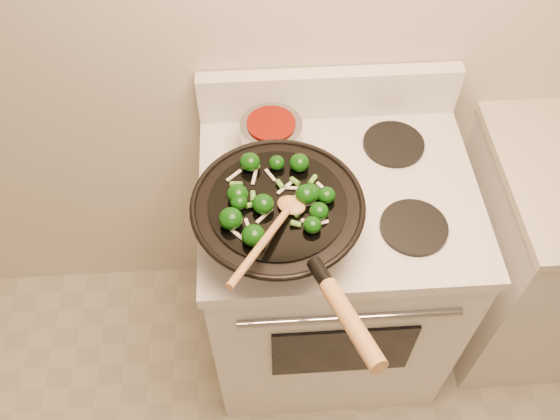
{
  "coord_description": "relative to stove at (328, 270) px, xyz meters",
  "views": [
    {
      "loc": [
        -0.32,
        0.15,
        2.21
      ],
      "look_at": [
        -0.27,
        1.02,
        1.04
      ],
      "focal_mm": 38.0,
      "sensor_mm": 36.0,
      "label": 1
    }
  ],
  "objects": [
    {
      "name": "saucepan",
      "position": [
        -0.18,
        0.15,
        0.51
      ],
      "size": [
        0.18,
        0.28,
        0.1
      ],
      "color": "#979AA0",
      "rests_on": "stove"
    },
    {
      "name": "wok",
      "position": [
        -0.18,
        -0.16,
        0.54
      ],
      "size": [
        0.43,
        0.69,
        0.25
      ],
      "color": "black",
      "rests_on": "stove"
    },
    {
      "name": "stirfry",
      "position": [
        -0.19,
        -0.15,
        0.61
      ],
      "size": [
        0.28,
        0.28,
        0.05
      ],
      "color": "#0A3608",
      "rests_on": "wok"
    },
    {
      "name": "wooden_spoon",
      "position": [
        -0.19,
        -0.24,
        0.62
      ],
      "size": [
        0.2,
        0.3,
        0.09
      ],
      "color": "#B37A46",
      "rests_on": "wok"
    },
    {
      "name": "stove",
      "position": [
        0.0,
        0.0,
        0.0
      ],
      "size": [
        0.78,
        0.67,
        1.08
      ],
      "color": "white",
      "rests_on": "ground"
    }
  ]
}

